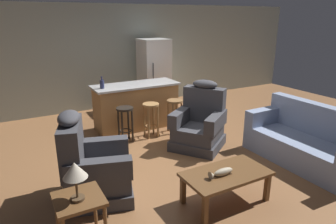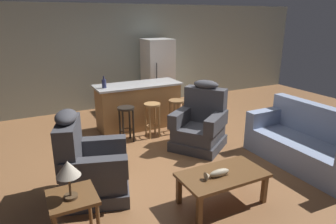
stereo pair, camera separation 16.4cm
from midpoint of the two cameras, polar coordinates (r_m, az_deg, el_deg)
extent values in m
plane|color=brown|center=(5.43, 0.66, -7.23)|extent=(12.00, 12.00, 0.00)
cube|color=#939E93|center=(7.89, -10.03, 10.25)|extent=(12.00, 0.05, 2.60)
cube|color=brown|center=(3.90, 11.57, -11.67)|extent=(1.10, 0.60, 0.04)
cube|color=brown|center=(3.60, 7.36, -18.15)|extent=(0.06, 0.06, 0.38)
cube|color=brown|center=(4.16, 18.98, -13.74)|extent=(0.06, 0.06, 0.38)
cube|color=brown|center=(3.94, 3.33, -14.59)|extent=(0.06, 0.06, 0.38)
cube|color=brown|center=(4.45, 14.54, -11.10)|extent=(0.06, 0.06, 0.38)
cube|color=#4C3823|center=(3.83, 10.97, -11.79)|extent=(0.22, 0.07, 0.01)
ellipsoid|color=tan|center=(3.81, 11.01, -11.28)|extent=(0.28, 0.09, 0.09)
cone|color=tan|center=(3.72, 8.89, -11.93)|extent=(0.06, 0.10, 0.10)
cube|color=#8493B2|center=(5.39, 25.20, -8.09)|extent=(0.86, 1.91, 0.20)
cube|color=#8493B2|center=(5.31, 25.50, -6.04)|extent=(0.86, 1.91, 0.22)
cube|color=#8493B2|center=(5.43, 28.08, -1.70)|extent=(0.22, 1.90, 0.52)
cube|color=#8493B2|center=(5.72, 19.18, -0.90)|extent=(0.84, 0.21, 0.28)
cube|color=#3D3D42|center=(4.24, -12.24, -13.99)|extent=(1.05, 1.05, 0.18)
cube|color=#3D3D42|center=(4.14, -12.43, -11.51)|extent=(0.98, 0.96, 0.24)
cube|color=#3D3D42|center=(3.98, -17.19, -6.10)|extent=(0.45, 0.79, 0.64)
ellipsoid|color=#3D3D42|center=(3.84, -17.70, -0.90)|extent=(0.39, 0.52, 0.16)
cube|color=#3D3D42|center=(4.32, -12.23, -6.48)|extent=(0.82, 0.41, 0.26)
cube|color=#3D3D42|center=(3.73, -12.55, -10.60)|extent=(0.82, 0.41, 0.26)
cube|color=#3D3D42|center=(5.53, 6.61, -5.85)|extent=(1.17, 1.17, 0.18)
cube|color=#3D3D42|center=(5.45, 6.69, -3.83)|extent=(1.09, 1.08, 0.24)
cube|color=#3D3D42|center=(5.58, 7.95, 1.40)|extent=(0.64, 0.75, 0.64)
ellipsoid|color=#3D3D42|center=(5.48, 8.12, 5.21)|extent=(0.48, 0.53, 0.16)
cube|color=#3D3D42|center=(5.25, 10.07, -1.94)|extent=(0.75, 0.61, 0.26)
cube|color=#3D3D42|center=(5.46, 3.47, -0.89)|extent=(0.75, 0.61, 0.26)
cube|color=brown|center=(3.28, -16.38, -15.33)|extent=(0.48, 0.48, 0.04)
cylinder|color=brown|center=(3.58, -19.92, -18.00)|extent=(0.04, 0.04, 0.52)
cylinder|color=brown|center=(3.63, -13.40, -16.86)|extent=(0.04, 0.04, 0.52)
cylinder|color=#4C3823|center=(3.23, -16.57, -15.18)|extent=(0.14, 0.14, 0.03)
cylinder|color=#4C3823|center=(3.17, -16.77, -13.28)|extent=(0.02, 0.02, 0.22)
cone|color=#BCB29E|center=(3.08, -17.09, -10.24)|extent=(0.24, 0.24, 0.16)
cube|color=#9E7042|center=(6.42, -4.90, 1.04)|extent=(1.71, 0.63, 0.91)
cube|color=#B2B2B2|center=(6.30, -5.02, 5.18)|extent=(1.80, 0.70, 0.04)
cylinder|color=black|center=(5.63, -7.22, 0.73)|extent=(0.32, 0.32, 0.04)
torus|color=black|center=(5.77, -7.05, -3.45)|extent=(0.23, 0.23, 0.02)
cylinder|color=black|center=(5.62, -7.69, -2.99)|extent=(0.04, 0.04, 0.64)
cylinder|color=black|center=(5.68, -5.79, -2.68)|extent=(0.04, 0.04, 0.64)
cylinder|color=black|center=(5.80, -8.36, -2.36)|extent=(0.04, 0.04, 0.64)
cylinder|color=black|center=(5.86, -6.51, -2.06)|extent=(0.04, 0.04, 0.64)
cylinder|color=#A87A47|center=(5.82, -2.24, 1.44)|extent=(0.32, 0.32, 0.04)
torus|color=#A87A47|center=(5.96, -2.18, -2.62)|extent=(0.23, 0.23, 0.02)
cylinder|color=#A87A47|center=(5.80, -2.68, -2.16)|extent=(0.04, 0.04, 0.64)
cylinder|color=#A87A47|center=(5.88, -0.90, -1.86)|extent=(0.04, 0.04, 0.64)
cylinder|color=#A87A47|center=(5.98, -3.47, -1.57)|extent=(0.04, 0.04, 0.64)
cylinder|color=#A87A47|center=(6.05, -1.73, -1.29)|extent=(0.04, 0.04, 0.64)
cylinder|color=olive|center=(6.06, 2.40, 2.09)|extent=(0.32, 0.32, 0.04)
torus|color=olive|center=(6.19, 2.34, -1.84)|extent=(0.23, 0.23, 0.02)
cylinder|color=olive|center=(6.03, 1.99, -1.37)|extent=(0.04, 0.04, 0.64)
cylinder|color=olive|center=(6.12, 3.63, -1.09)|extent=(0.04, 0.04, 0.64)
cylinder|color=olive|center=(6.20, 1.10, -0.83)|extent=(0.04, 0.04, 0.64)
cylinder|color=olive|center=(6.29, 2.71, -0.57)|extent=(0.04, 0.04, 0.64)
cube|color=white|center=(7.79, -1.34, 7.29)|extent=(0.70, 0.66, 1.76)
cylinder|color=#333338|center=(7.38, -1.51, 7.40)|extent=(0.02, 0.02, 0.50)
cylinder|color=#23284C|center=(6.01, -11.31, 5.29)|extent=(0.08, 0.08, 0.17)
cylinder|color=#23284C|center=(5.98, -11.38, 6.40)|extent=(0.03, 0.03, 0.07)
camera|label=1|loc=(0.08, -89.07, 0.30)|focal=32.00mm
camera|label=2|loc=(0.08, 90.93, -0.30)|focal=32.00mm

